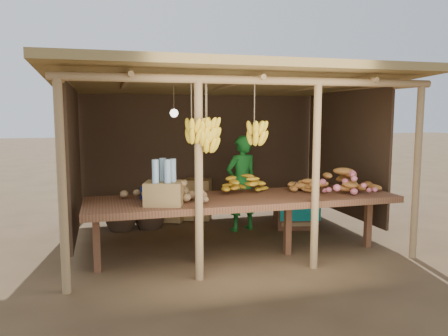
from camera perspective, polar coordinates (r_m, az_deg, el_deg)
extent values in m
plane|color=brown|center=(6.57, 0.00, -9.12)|extent=(60.00, 60.00, 0.00)
cylinder|color=#A78456|center=(4.66, -20.40, -2.44)|extent=(0.09, 0.09, 2.20)
cylinder|color=#A78456|center=(5.99, 23.88, -0.57)|extent=(0.09, 0.09, 2.20)
cylinder|color=#A78456|center=(7.63, -18.54, 1.19)|extent=(0.09, 0.09, 2.20)
cylinder|color=#A78456|center=(8.51, 11.00, 2.01)|extent=(0.09, 0.09, 2.20)
cylinder|color=#A78456|center=(4.74, -3.30, -1.84)|extent=(0.09, 0.09, 2.20)
cylinder|color=#A78456|center=(5.22, 11.90, -1.16)|extent=(0.09, 0.09, 2.20)
cylinder|color=#A78456|center=(4.90, 4.80, 11.34)|extent=(4.40, 0.09, 0.09)
cylinder|color=#A78456|center=(7.78, -3.00, 9.77)|extent=(4.40, 0.09, 0.09)
cube|color=#A2854B|center=(6.33, 0.00, 11.21)|extent=(4.70, 3.50, 0.28)
cube|color=#422E1E|center=(7.77, -2.92, 2.47)|extent=(4.20, 0.04, 1.98)
cube|color=#422E1E|center=(6.32, -18.99, 1.03)|extent=(0.04, 2.40, 1.98)
cube|color=#422E1E|center=(7.35, 15.40, 1.96)|extent=(0.04, 2.40, 1.98)
cube|color=brown|center=(5.51, 2.65, -4.17)|extent=(3.90, 1.05, 0.08)
cube|color=brown|center=(5.34, -16.31, -9.24)|extent=(0.08, 0.08, 0.72)
cube|color=brown|center=(5.45, -3.45, -8.63)|extent=(0.08, 0.08, 0.72)
cube|color=brown|center=(5.81, 8.31, -7.70)|extent=(0.08, 0.08, 0.72)
cube|color=brown|center=(6.38, 18.29, -6.65)|extent=(0.08, 0.08, 0.72)
cylinder|color=navy|center=(5.49, -8.98, -3.18)|extent=(0.37, 0.37, 0.13)
cube|color=olive|center=(5.03, -7.85, -3.30)|extent=(0.50, 0.44, 0.27)
imported|color=#197424|center=(6.85, 2.30, -2.01)|extent=(0.63, 0.50, 1.50)
cube|color=brown|center=(7.22, 9.03, -5.55)|extent=(0.67, 0.60, 0.53)
cube|color=#0D908F|center=(7.16, 9.08, -3.26)|extent=(0.74, 0.68, 0.05)
cube|color=olive|center=(7.62, -3.43, -5.37)|extent=(0.54, 0.50, 0.35)
cube|color=olive|center=(7.56, -3.45, -2.78)|extent=(0.54, 0.50, 0.35)
cube|color=olive|center=(7.54, -7.02, -5.55)|extent=(0.54, 0.50, 0.35)
ellipsoid|color=#422E1E|center=(7.14, -13.32, -5.60)|extent=(0.49, 0.49, 0.67)
ellipsoid|color=#422E1E|center=(7.17, -9.71, -5.46)|extent=(0.49, 0.49, 0.67)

